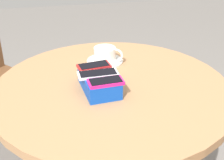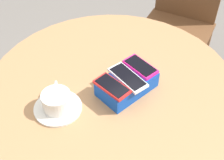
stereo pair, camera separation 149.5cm
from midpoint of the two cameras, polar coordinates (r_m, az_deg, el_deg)
name	(u,v)px [view 1 (the left image)]	position (r m, az deg, el deg)	size (l,w,h in m)	color
round_table	(112,115)	(0.93, 27.01, -35.08)	(0.87, 0.87, 0.72)	#2D2D2D
phone_box	(99,82)	(0.76, 27.58, -32.25)	(0.20, 0.13, 0.06)	#0F42AD
phone_magenta	(106,82)	(0.72, 32.85, -34.15)	(0.07, 0.12, 0.01)	#D11975
phone_white	(98,74)	(0.73, 28.01, -30.93)	(0.06, 0.14, 0.01)	silver
phone_red	(94,66)	(0.75, 24.48, -27.34)	(0.08, 0.13, 0.01)	red
saucer	(105,61)	(0.91, 21.68, -20.50)	(0.15, 0.15, 0.01)	silver
coffee_cup	(105,54)	(0.88, 22.27, -19.05)	(0.09, 0.12, 0.06)	silver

